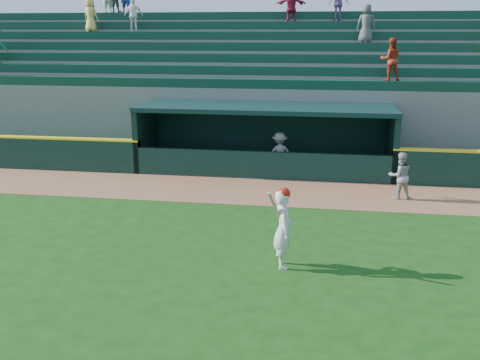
{
  "coord_description": "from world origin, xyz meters",
  "views": [
    {
      "loc": [
        2.08,
        -11.83,
        5.09
      ],
      "look_at": [
        0.0,
        1.6,
        1.3
      ],
      "focal_mm": 40.0,
      "sensor_mm": 36.0,
      "label": 1
    }
  ],
  "objects": [
    {
      "name": "batter_at_plate",
      "position": [
        1.33,
        -0.76,
        0.92
      ],
      "size": [
        0.6,
        0.8,
        1.85
      ],
      "color": "silver",
      "rests_on": "ground"
    },
    {
      "name": "stands",
      "position": [
        -0.02,
        12.57,
        2.4
      ],
      "size": [
        34.5,
        6.28,
        7.54
      ],
      "color": "slate",
      "rests_on": "ground"
    },
    {
      "name": "dugout_player_inside",
      "position": [
        0.59,
        7.2,
        0.78
      ],
      "size": [
        1.14,
        0.87,
        1.57
      ],
      "primitive_type": "imported",
      "rotation": [
        0.0,
        0.0,
        3.46
      ],
      "color": "gray",
      "rests_on": "ground"
    },
    {
      "name": "warning_track",
      "position": [
        0.0,
        4.9,
        0.01
      ],
      "size": [
        40.0,
        3.0,
        0.01
      ],
      "primitive_type": "cube",
      "color": "#925B3A",
      "rests_on": "ground"
    },
    {
      "name": "dugout_player_front",
      "position": [
        4.56,
        4.84,
        0.74
      ],
      "size": [
        0.85,
        0.74,
        1.48
      ],
      "primitive_type": "imported",
      "rotation": [
        0.0,
        0.0,
        3.42
      ],
      "color": "#9D9D98",
      "rests_on": "ground"
    },
    {
      "name": "ground",
      "position": [
        0.0,
        0.0,
        0.0
      ],
      "size": [
        120.0,
        120.0,
        0.0
      ],
      "primitive_type": "plane",
      "color": "#164010",
      "rests_on": "ground"
    },
    {
      "name": "dugout",
      "position": [
        0.0,
        8.0,
        1.36
      ],
      "size": [
        9.4,
        2.8,
        2.46
      ],
      "color": "slate",
      "rests_on": "ground"
    }
  ]
}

